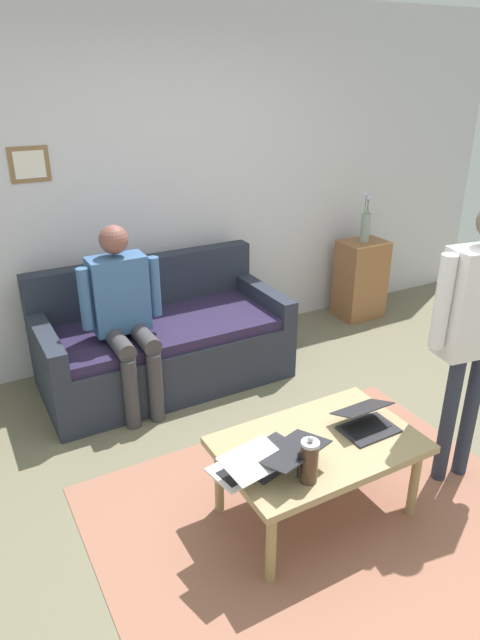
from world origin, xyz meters
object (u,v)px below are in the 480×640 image
(couch, at_px, (162,342))
(french_press, at_px, (309,461))
(flower_vase, at_px, (366,224))
(laptop_center, at_px, (278,455))
(coffee_table, at_px, (318,450))
(laptop_right, at_px, (246,466))
(laptop_left, at_px, (366,422))
(person_seated, at_px, (124,309))
(side_shelf, at_px, (360,279))
(person_standing, at_px, (479,314))

(couch, distance_m, french_press, 1.96)
(flower_vase, bearing_deg, laptop_center, 42.10)
(coffee_table, xyz_separation_m, laptop_center, (0.27, 0.03, 0.10))
(laptop_right, relative_size, flower_vase, 0.75)
(laptop_left, relative_size, laptop_center, 0.67)
(laptop_right, bearing_deg, couch, -98.88)
(laptop_center, height_order, french_press, french_press)
(couch, relative_size, flower_vase, 4.01)
(couch, bearing_deg, person_seated, 33.82)
(side_shelf, distance_m, flower_vase, 0.53)
(french_press, bearing_deg, person_standing, -176.16)
(flower_vase, bearing_deg, person_seated, 10.26)
(couch, height_order, laptop_right, couch)
(french_press, bearing_deg, laptop_left, -159.56)
(couch, xyz_separation_m, laptop_center, (0.10, 1.77, 0.20))
(coffee_table, relative_size, person_standing, 0.63)
(french_press, relative_size, side_shelf, 0.33)
(person_standing, bearing_deg, laptop_left, -11.03)
(couch, distance_m, person_seated, 0.59)
(laptop_center, bearing_deg, french_press, 107.18)
(french_press, relative_size, person_standing, 0.15)
(laptop_right, bearing_deg, person_standing, 175.38)
(coffee_table, bearing_deg, flower_vase, -134.60)
(french_press, bearing_deg, person_seated, -80.47)
(laptop_left, xyz_separation_m, french_press, (0.50, 0.19, 0.07))
(laptop_left, height_order, flower_vase, flower_vase)
(coffee_table, distance_m, side_shelf, 2.73)
(person_standing, bearing_deg, coffee_table, -8.95)
(laptop_right, bearing_deg, laptop_left, -179.37)
(laptop_center, bearing_deg, couch, -93.35)
(laptop_center, xyz_separation_m, person_seated, (0.23, -1.54, 0.23))
(couch, height_order, side_shelf, couch)
(laptop_center, height_order, laptop_right, laptop_center)
(coffee_table, distance_m, laptop_center, 0.29)
(coffee_table, height_order, person_seated, person_seated)
(coffee_table, height_order, laptop_left, laptop_left)
(french_press, bearing_deg, laptop_center, -72.82)
(laptop_left, relative_size, person_seated, 0.23)
(laptop_right, relative_size, side_shelf, 0.45)
(laptop_center, height_order, person_standing, person_standing)
(coffee_table, bearing_deg, laptop_left, 175.40)
(couch, distance_m, laptop_right, 1.80)
(side_shelf, relative_size, person_standing, 0.46)
(coffee_table, height_order, french_press, french_press)
(person_standing, bearing_deg, couch, -60.95)
(coffee_table, distance_m, flower_vase, 2.78)
(french_press, bearing_deg, coffee_table, -136.08)
(couch, bearing_deg, laptop_left, 104.47)
(couch, bearing_deg, side_shelf, -174.17)
(coffee_table, relative_size, flower_vase, 2.28)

